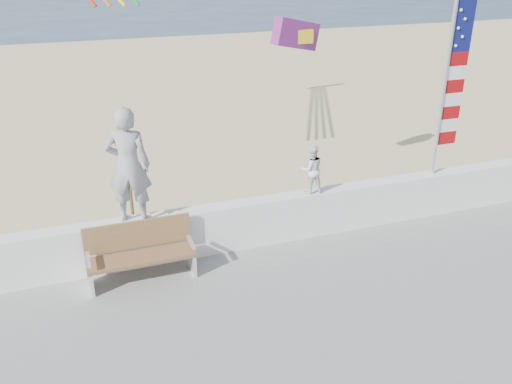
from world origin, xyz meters
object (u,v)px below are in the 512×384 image
Objects in this scene: bench at (140,251)px; flag at (450,82)px; adult at (128,165)px; child at (311,169)px.

flag is (6.24, 0.45, 2.30)m from bench.
adult is 0.57× the size of flag.
child is at bearing 179.99° from flag.
adult is 1.11× the size of bench.
flag is at bearing -163.63° from adult.
flag reaches higher than child.
child is 3.49m from bench.
flag is at bearing 4.16° from bench.
bench is 6.67m from flag.
adult is at bearing 4.32° from child.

